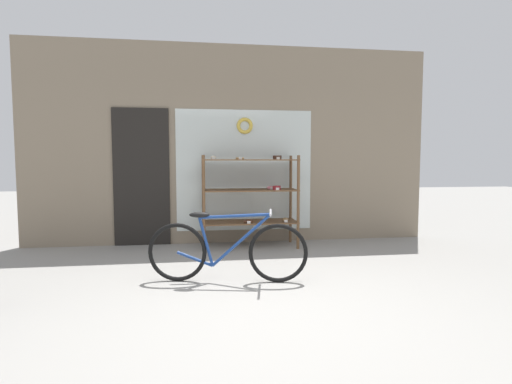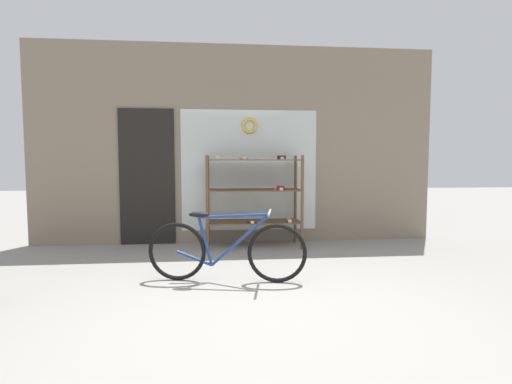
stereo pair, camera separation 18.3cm
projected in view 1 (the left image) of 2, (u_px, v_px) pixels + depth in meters
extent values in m
plane|color=gray|center=(261.00, 311.00, 3.46)|extent=(30.00, 30.00, 0.00)
cube|color=gray|center=(232.00, 145.00, 6.31)|extent=(6.38, 0.08, 3.11)
cube|color=silver|center=(245.00, 170.00, 6.33)|extent=(2.14, 0.02, 1.90)
cube|color=black|center=(142.00, 177.00, 6.10)|extent=(0.84, 0.03, 2.10)
torus|color=gold|center=(245.00, 126.00, 6.25)|extent=(0.26, 0.06, 0.26)
cylinder|color=brown|center=(204.00, 204.00, 5.67)|extent=(0.04, 0.04, 1.38)
cylinder|color=brown|center=(298.00, 202.00, 5.86)|extent=(0.04, 0.04, 1.38)
cylinder|color=brown|center=(203.00, 200.00, 6.16)|extent=(0.04, 0.04, 1.38)
cylinder|color=brown|center=(291.00, 199.00, 6.35)|extent=(0.04, 0.04, 1.38)
cube|color=brown|center=(250.00, 222.00, 6.03)|extent=(1.42, 0.54, 0.02)
cube|color=brown|center=(250.00, 190.00, 5.99)|extent=(1.42, 0.54, 0.02)
cube|color=brown|center=(250.00, 160.00, 5.96)|extent=(1.42, 0.54, 0.02)
cylinder|color=maroon|center=(277.00, 188.00, 5.90)|extent=(0.12, 0.12, 0.06)
cube|color=white|center=(278.00, 189.00, 5.84)|extent=(0.05, 0.00, 0.04)
ellipsoid|color=beige|center=(213.00, 157.00, 6.03)|extent=(0.08, 0.07, 0.06)
cube|color=white|center=(214.00, 158.00, 5.98)|extent=(0.05, 0.00, 0.04)
torus|color=tan|center=(240.00, 158.00, 5.95)|extent=(0.13, 0.13, 0.03)
cube|color=white|center=(240.00, 158.00, 5.88)|extent=(0.05, 0.00, 0.04)
torus|color=#4C2D1E|center=(248.00, 221.00, 5.89)|extent=(0.15, 0.15, 0.04)
cube|color=white|center=(249.00, 222.00, 5.80)|extent=(0.05, 0.00, 0.04)
ellipsoid|color=brown|center=(285.00, 220.00, 5.97)|extent=(0.09, 0.08, 0.06)
cube|color=white|center=(286.00, 221.00, 5.91)|extent=(0.05, 0.00, 0.04)
torus|color=pink|center=(271.00, 188.00, 6.06)|extent=(0.13, 0.13, 0.05)
cube|color=white|center=(272.00, 188.00, 5.98)|extent=(0.05, 0.00, 0.04)
cylinder|color=#422619|center=(277.00, 157.00, 6.02)|extent=(0.13, 0.13, 0.06)
cube|color=white|center=(278.00, 158.00, 5.95)|extent=(0.05, 0.00, 0.04)
torus|color=black|center=(177.00, 252.00, 4.29)|extent=(0.63, 0.16, 0.63)
torus|color=black|center=(278.00, 253.00, 4.25)|extent=(0.63, 0.16, 0.63)
cylinder|color=navy|center=(241.00, 240.00, 4.26)|extent=(0.64, 0.15, 0.58)
cylinder|color=navy|center=(235.00, 216.00, 4.24)|extent=(0.76, 0.17, 0.07)
cylinder|color=navy|center=(206.00, 242.00, 4.27)|extent=(0.17, 0.06, 0.53)
cylinder|color=navy|center=(195.00, 259.00, 4.29)|extent=(0.39, 0.10, 0.17)
ellipsoid|color=black|center=(199.00, 215.00, 4.25)|extent=(0.23, 0.13, 0.06)
cylinder|color=#B2B2B7|center=(271.00, 212.00, 4.22)|extent=(0.11, 0.46, 0.02)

